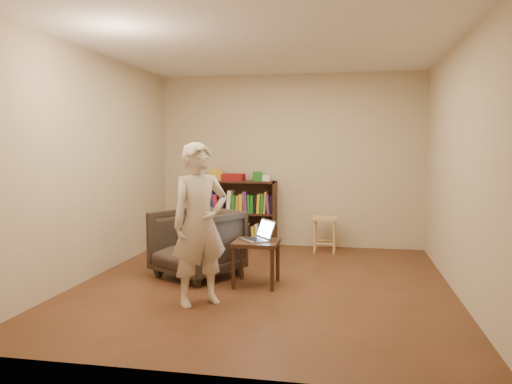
% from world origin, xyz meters
% --- Properties ---
extents(floor, '(4.50, 4.50, 0.00)m').
position_xyz_m(floor, '(0.00, 0.00, 0.00)').
color(floor, '#3F2914').
rests_on(floor, ground).
extents(ceiling, '(4.50, 4.50, 0.00)m').
position_xyz_m(ceiling, '(0.00, 0.00, 2.60)').
color(ceiling, white).
rests_on(ceiling, wall_back).
extents(wall_back, '(4.00, 0.00, 4.00)m').
position_xyz_m(wall_back, '(0.00, 2.25, 1.30)').
color(wall_back, '#C9B398').
rests_on(wall_back, floor).
extents(wall_left, '(0.00, 4.50, 4.50)m').
position_xyz_m(wall_left, '(-2.00, 0.00, 1.30)').
color(wall_left, '#C9B398').
rests_on(wall_left, floor).
extents(wall_right, '(0.00, 4.50, 4.50)m').
position_xyz_m(wall_right, '(2.00, 0.00, 1.30)').
color(wall_right, '#C9B398').
rests_on(wall_right, floor).
extents(bookshelf, '(1.20, 0.30, 1.00)m').
position_xyz_m(bookshelf, '(-0.78, 2.09, 0.44)').
color(bookshelf, black).
rests_on(bookshelf, floor).
extents(box_yellow, '(0.23, 0.18, 0.17)m').
position_xyz_m(box_yellow, '(-1.10, 2.07, 1.09)').
color(box_yellow, gold).
rests_on(box_yellow, bookshelf).
extents(red_cloth, '(0.33, 0.25, 0.11)m').
position_xyz_m(red_cloth, '(-0.83, 2.06, 1.05)').
color(red_cloth, maroon).
rests_on(red_cloth, bookshelf).
extents(box_green, '(0.17, 0.17, 0.14)m').
position_xyz_m(box_green, '(-0.46, 2.10, 1.07)').
color(box_green, '#1F7421').
rests_on(box_green, bookshelf).
extents(box_white, '(0.11, 0.11, 0.09)m').
position_xyz_m(box_white, '(-0.32, 2.08, 1.04)').
color(box_white, white).
rests_on(box_white, bookshelf).
extents(stool, '(0.35, 0.35, 0.50)m').
position_xyz_m(stool, '(0.57, 1.86, 0.41)').
color(stool, tan).
rests_on(stool, floor).
extents(armchair, '(1.15, 1.16, 0.78)m').
position_xyz_m(armchair, '(-0.82, 0.19, 0.39)').
color(armchair, '#302720').
rests_on(armchair, floor).
extents(side_table, '(0.48, 0.48, 0.49)m').
position_xyz_m(side_table, '(-0.08, -0.05, 0.41)').
color(side_table, black).
rests_on(side_table, floor).
extents(laptop, '(0.42, 0.43, 0.22)m').
position_xyz_m(laptop, '(-0.05, -0.01, 0.54)').
color(laptop, silver).
rests_on(laptop, side_table).
extents(person, '(0.67, 0.65, 1.55)m').
position_xyz_m(person, '(-0.48, -0.80, 0.77)').
color(person, beige).
rests_on(person, floor).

